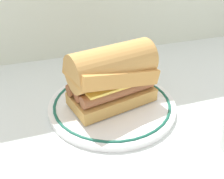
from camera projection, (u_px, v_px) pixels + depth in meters
name	position (u px, v px, depth m)	size (l,w,h in m)	color
ground_plane	(111.00, 115.00, 0.53)	(1.50, 1.50, 0.00)	silver
plate	(112.00, 104.00, 0.55)	(0.27, 0.27, 0.01)	white
sausage_sandwich	(112.00, 76.00, 0.51)	(0.19, 0.13, 0.12)	tan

